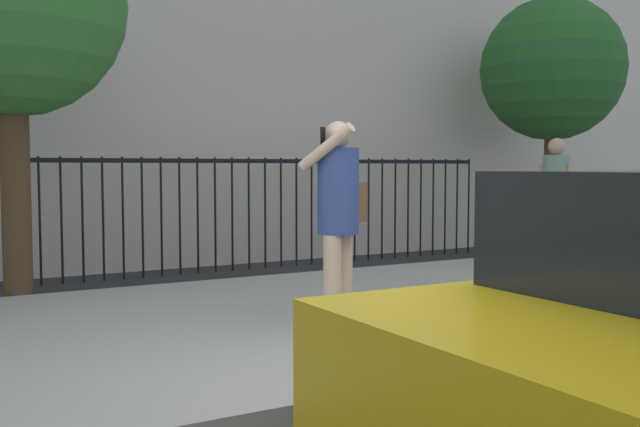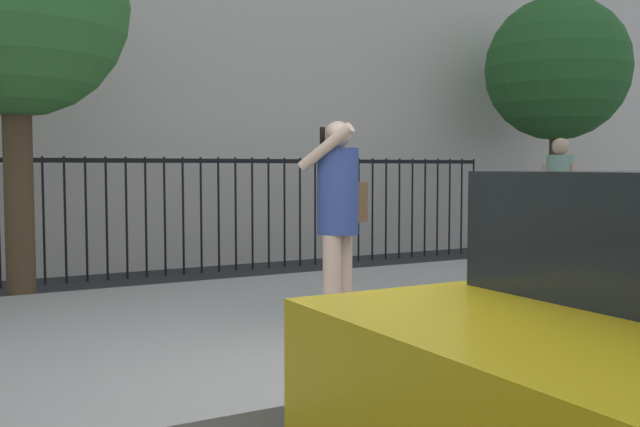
{
  "view_description": "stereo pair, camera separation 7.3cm",
  "coord_description": "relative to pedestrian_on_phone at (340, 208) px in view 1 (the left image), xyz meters",
  "views": [
    {
      "loc": [
        -2.25,
        -3.47,
        1.47
      ],
      "look_at": [
        0.78,
        1.85,
        1.07
      ],
      "focal_mm": 40.32,
      "sensor_mm": 36.0,
      "label": 1
    },
    {
      "loc": [
        -2.19,
        -3.5,
        1.47
      ],
      "look_at": [
        0.78,
        1.85,
        1.07
      ],
      "focal_mm": 40.32,
      "sensor_mm": 36.0,
      "label": 2
    }
  ],
  "objects": [
    {
      "name": "street_tree_mid",
      "position": [
        -2.12,
        2.98,
        1.98
      ],
      "size": [
        2.32,
        2.32,
        4.3
      ],
      "color": "#4C3823",
      "rests_on": "ground"
    },
    {
      "name": "pedestrian_on_phone",
      "position": [
        0.0,
        0.0,
        0.0
      ],
      "size": [
        0.72,
        0.61,
        1.69
      ],
      "color": "beige",
      "rests_on": "sidewalk"
    },
    {
      "name": "ground_plane",
      "position": [
        -0.8,
        -1.57,
        -1.13
      ],
      "size": [
        60.0,
        60.0,
        0.0
      ],
      "primitive_type": "plane",
      "color": "#28282B"
    },
    {
      "name": "sidewalk",
      "position": [
        -0.8,
        0.63,
        -1.06
      ],
      "size": [
        28.0,
        4.4,
        0.15
      ],
      "primitive_type": "cube",
      "color": "#9E9B93",
      "rests_on": "ground"
    },
    {
      "name": "street_tree_near",
      "position": [
        6.09,
        3.36,
        1.91
      ],
      "size": [
        2.32,
        2.32,
        4.22
      ],
      "color": "#4C3823",
      "rests_on": "ground"
    },
    {
      "name": "iron_fence",
      "position": [
        -0.8,
        4.33,
        -0.11
      ],
      "size": [
        12.03,
        0.04,
        1.6
      ],
      "color": "black",
      "rests_on": "ground"
    },
    {
      "name": "pedestrian_walking",
      "position": [
        4.16,
        1.49,
        -0.02
      ],
      "size": [
        0.41,
        0.48,
        1.69
      ],
      "color": "tan",
      "rests_on": "sidewalk"
    }
  ]
}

